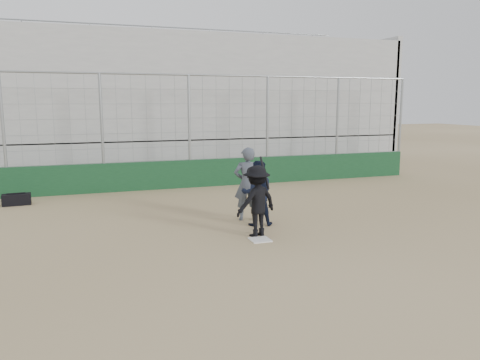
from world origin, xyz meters
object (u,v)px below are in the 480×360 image
object	(u,v)px
catcher_crouched	(257,204)
equipment_bag	(17,199)
batter_at_plate	(257,201)
umpire	(247,188)

from	to	relation	value
catcher_crouched	equipment_bag	world-z (taller)	catcher_crouched
batter_at_plate	umpire	distance (m)	1.50
batter_at_plate	umpire	xyz separation A→B (m)	(0.30, 1.47, 0.04)
umpire	equipment_bag	xyz separation A→B (m)	(-5.96, 3.91, -0.69)
batter_at_plate	catcher_crouched	size ratio (longest dim) A/B	1.62
equipment_bag	batter_at_plate	bearing A→B (deg)	-43.48
batter_at_plate	umpire	world-z (taller)	batter_at_plate
umpire	equipment_bag	world-z (taller)	umpire
batter_at_plate	catcher_crouched	xyz separation A→B (m)	(0.34, 0.85, -0.27)
catcher_crouched	equipment_bag	xyz separation A→B (m)	(-6.01, 4.52, -0.38)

